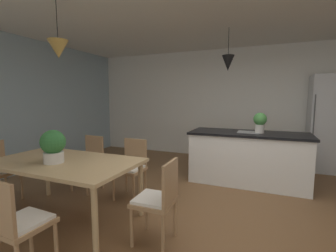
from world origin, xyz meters
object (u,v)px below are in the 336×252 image
Objects in this scene: chair_far_right at (131,166)px; kitchen_island at (248,157)px; refrigerator at (329,124)px; potted_plant_on_island at (260,121)px; chair_kitchen_end at (158,198)px; dining_table at (64,166)px; chair_far_left at (89,161)px; vase_on_dining_table at (54,155)px; potted_plant_on_table at (53,145)px; chair_near_right at (17,223)px.

chair_far_right is 0.44× the size of kitchen_island.
refrigerator is (3.02, 2.68, 0.50)m from chair_far_right.
potted_plant_on_island reaches higher than kitchen_island.
chair_far_right is 0.44× the size of refrigerator.
refrigerator reaches higher than chair_kitchen_end.
dining_table is 2.07× the size of chair_far_left.
kitchen_island is at bearing -180.00° from potted_plant_on_island.
potted_plant_on_table is at bearing -41.17° from vase_on_dining_table.
chair_kitchen_end is 1.24m from chair_near_right.
vase_on_dining_table is (0.36, -0.99, 0.35)m from chair_far_left.
chair_near_right is 5.21× the size of vase_on_dining_table.
chair_near_right is at bearing -60.29° from vase_on_dining_table.
potted_plant_on_island is (0.18, 0.00, 0.64)m from kitchen_island.
chair_kitchen_end is at bearing -45.51° from chair_far_right.
dining_table is 0.99m from chair_far_right.
chair_far_left is 4.70m from refrigerator.
chair_far_left is (-0.80, -0.00, 0.00)m from chair_far_right.
chair_far_left is at bearing 152.21° from chair_kitchen_end.
chair_far_right is 1.14m from vase_on_dining_table.
kitchen_island is 5.72× the size of potted_plant_on_island.
kitchen_island is at bearing 49.00° from vase_on_dining_table.
kitchen_island is 1.02× the size of refrigerator.
kitchen_island is 0.66m from potted_plant_on_island.
chair_far_right reaches higher than dining_table.
chair_near_right is (0.80, -1.76, 0.00)m from chair_far_left.
potted_plant_on_island is 0.90× the size of potted_plant_on_table.
vase_on_dining_table is (-2.19, -2.31, -0.28)m from potted_plant_on_island.
dining_table is 5.17× the size of potted_plant_on_island.
refrigerator is at bearing 46.66° from vase_on_dining_table.
vase_on_dining_table is (-2.01, -2.31, 0.36)m from kitchen_island.
chair_kitchen_end is at bearing 45.55° from chair_near_right.
kitchen_island is (1.97, 2.21, -0.21)m from dining_table.
chair_far_right is 2.05m from kitchen_island.
chair_far_left is 1.11m from vase_on_dining_table.
potted_plant_on_island is at bearing 27.48° from chair_far_left.
refrigerator reaches higher than potted_plant_on_island.
potted_plant_on_table is at bearing -174.78° from chair_kitchen_end.
chair_far_left is at bearing 114.49° from chair_near_right.
chair_far_left is 1.94m from chair_near_right.
chair_far_left is (-0.40, 0.88, -0.20)m from dining_table.
chair_far_right is at bearing 65.73° from vase_on_dining_table.
vase_on_dining_table reaches higher than chair_far_right.
dining_table is 2.07× the size of chair_kitchen_end.
potted_plant_on_table is (-0.03, -0.12, 0.27)m from dining_table.
chair_far_left is 5.21× the size of vase_on_dining_table.
chair_kitchen_end is 4.20m from refrigerator.
chair_near_right is at bearing -90.05° from chair_far_right.
vase_on_dining_table is (-3.46, -3.67, -0.16)m from refrigerator.
kitchen_island is at bearing 40.25° from chair_far_right.
chair_far_left is 2.24× the size of potted_plant_on_table.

